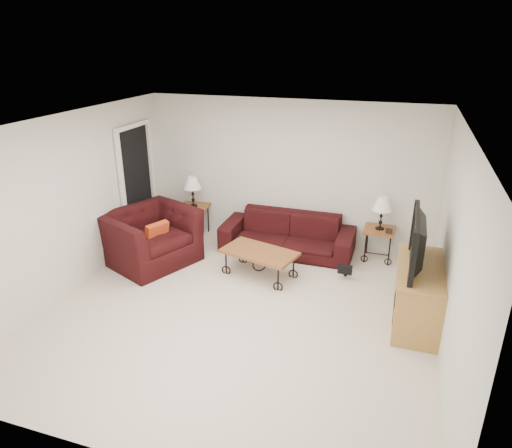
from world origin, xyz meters
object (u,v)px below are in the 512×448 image
(television, at_px, (424,242))
(backpack, at_px, (346,264))
(coffee_table, at_px, (259,263))
(armchair, at_px, (151,237))
(tv_stand, at_px, (418,294))
(side_table_right, at_px, (378,244))
(side_table_left, at_px, (194,220))
(lamp_left, at_px, (193,192))
(sofa, at_px, (287,234))
(lamp_right, at_px, (381,213))

(television, distance_m, backpack, 1.64)
(backpack, bearing_deg, coffee_table, -170.71)
(armchair, relative_size, tv_stand, 1.02)
(side_table_right, height_order, coffee_table, side_table_right)
(backpack, bearing_deg, side_table_left, 157.61)
(lamp_left, distance_m, backpack, 3.07)
(sofa, distance_m, lamp_right, 1.58)
(armchair, relative_size, backpack, 3.11)
(side_table_left, distance_m, television, 4.34)
(lamp_right, bearing_deg, armchair, -160.54)
(lamp_left, relative_size, coffee_table, 0.50)
(lamp_left, xyz_separation_m, coffee_table, (1.63, -1.15, -0.63))
(lamp_left, bearing_deg, backpack, -14.93)
(lamp_left, xyz_separation_m, television, (3.90, -1.70, 0.28))
(side_table_left, height_order, armchair, armchair)
(lamp_left, xyz_separation_m, backpack, (2.90, -0.77, -0.62))
(coffee_table, bearing_deg, lamp_right, 34.53)
(armchair, bearing_deg, side_table_right, -46.63)
(sofa, bearing_deg, tv_stand, -35.87)
(sofa, distance_m, lamp_left, 1.90)
(armchair, bearing_deg, tv_stand, -72.53)
(side_table_left, relative_size, backpack, 1.30)
(sofa, height_order, lamp_left, lamp_left)
(television, bearing_deg, lamp_left, -113.54)
(sofa, distance_m, television, 2.70)
(lamp_left, distance_m, television, 4.26)
(side_table_left, height_order, lamp_left, lamp_left)
(sofa, bearing_deg, lamp_right, 6.87)
(lamp_left, distance_m, lamp_right, 3.31)
(tv_stand, height_order, backpack, tv_stand)
(coffee_table, distance_m, backpack, 1.32)
(coffee_table, xyz_separation_m, tv_stand, (2.29, -0.54, 0.18))
(sofa, distance_m, armchair, 2.27)
(lamp_left, bearing_deg, television, -23.54)
(coffee_table, bearing_deg, backpack, 16.75)
(lamp_left, bearing_deg, side_table_left, 0.00)
(side_table_right, xyz_separation_m, tv_stand, (0.61, -1.70, 0.12))
(side_table_right, xyz_separation_m, lamp_right, (0.00, 0.00, 0.54))
(sofa, xyz_separation_m, coffee_table, (-0.19, -0.97, -0.12))
(side_table_right, distance_m, tv_stand, 1.81)
(side_table_left, bearing_deg, armchair, -98.51)
(coffee_table, bearing_deg, lamp_left, 144.75)
(side_table_left, bearing_deg, sofa, -5.65)
(lamp_right, relative_size, backpack, 1.25)
(side_table_left, height_order, television, television)
(side_table_left, xyz_separation_m, lamp_left, (0.00, 0.00, 0.56))
(sofa, distance_m, coffee_table, 1.00)
(side_table_left, bearing_deg, backpack, -14.93)
(armchair, bearing_deg, lamp_left, 15.41)
(lamp_right, bearing_deg, side_table_left, -180.00)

